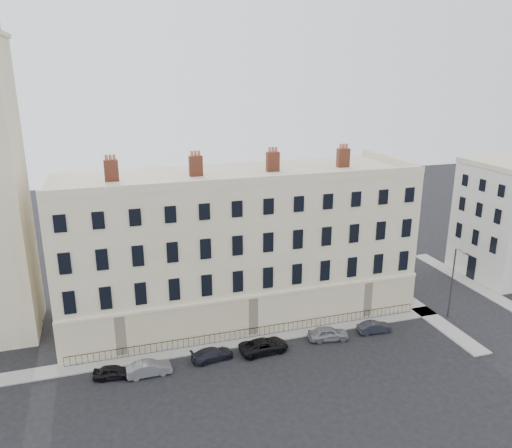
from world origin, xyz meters
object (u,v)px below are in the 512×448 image
at_px(car_a, 114,372).
at_px(car_e, 328,333).
at_px(car_f, 374,327).
at_px(car_c, 212,354).
at_px(car_d, 264,346).
at_px(streetlamp, 453,280).
at_px(car_b, 149,368).

bearing_deg(car_a, car_e, -80.80).
bearing_deg(car_f, car_c, 93.26).
bearing_deg(car_c, car_d, -100.33).
bearing_deg(car_f, car_d, 94.11).
height_order(car_c, car_e, car_e).
height_order(car_c, car_f, car_c).
xyz_separation_m(car_c, car_e, (11.48, 0.06, 0.11)).
relative_size(car_a, car_e, 0.86).
distance_m(car_a, streetlamp, 34.42).
bearing_deg(car_c, streetlamp, -97.21).
bearing_deg(streetlamp, car_c, -165.38).
bearing_deg(car_a, car_d, -81.35).
distance_m(car_d, car_f, 11.61).
distance_m(car_a, car_e, 20.06).
relative_size(car_a, car_d, 0.73).
height_order(car_e, streetlamp, streetlamp).
distance_m(car_c, car_f, 16.45).
height_order(car_b, car_c, car_b).
relative_size(car_c, streetlamp, 0.51).
bearing_deg(car_b, car_a, 80.01).
height_order(car_a, car_c, car_a).
height_order(car_b, car_e, car_e).
xyz_separation_m(car_c, car_f, (16.45, 0.00, -0.00)).
bearing_deg(car_e, car_c, 99.06).
bearing_deg(car_d, car_e, -91.87).
height_order(car_c, streetlamp, streetlamp).
xyz_separation_m(car_c, car_d, (4.84, -0.17, 0.08)).
relative_size(car_b, streetlamp, 0.50).
height_order(car_d, car_f, car_d).
height_order(car_a, car_f, car_a).
xyz_separation_m(car_e, car_f, (4.97, -0.06, -0.11)).
bearing_deg(car_d, car_c, 84.13).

